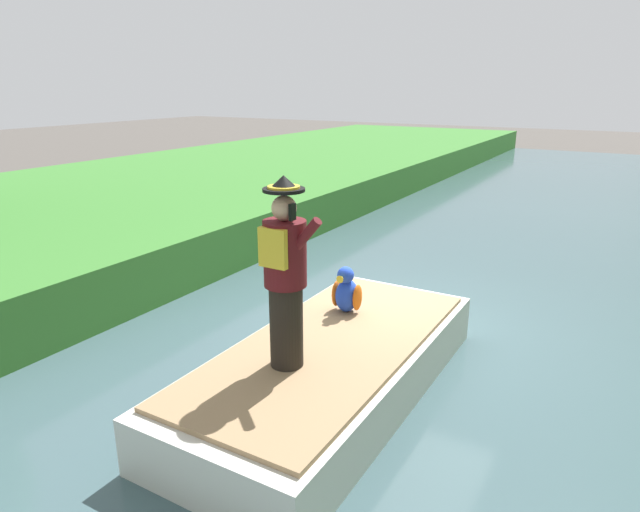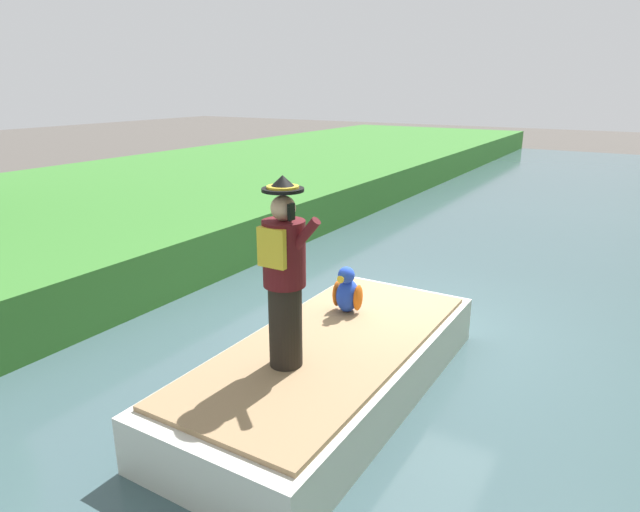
# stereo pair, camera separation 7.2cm
# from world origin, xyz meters

# --- Properties ---
(ground_plane) EXTENTS (80.00, 80.00, 0.00)m
(ground_plane) POSITION_xyz_m (0.00, 0.00, 0.00)
(ground_plane) COLOR #4C4742
(canal_water) EXTENTS (6.84, 48.00, 0.10)m
(canal_water) POSITION_xyz_m (0.00, 0.00, 0.05)
(canal_water) COLOR #3D565B
(canal_water) RESTS_ON ground
(grass_bank_near) EXTENTS (9.30, 48.00, 0.98)m
(grass_bank_near) POSITION_xyz_m (-8.07, 0.00, 0.49)
(grass_bank_near) COLOR #38752D
(grass_bank_near) RESTS_ON ground
(boat) EXTENTS (1.80, 4.20, 0.61)m
(boat) POSITION_xyz_m (0.00, -1.98, 0.40)
(boat) COLOR silver
(boat) RESTS_ON canal_water
(person_pirate) EXTENTS (0.61, 0.42, 1.85)m
(person_pirate) POSITION_xyz_m (-0.12, -2.63, 1.64)
(person_pirate) COLOR black
(person_pirate) RESTS_ON boat
(parrot_plush) EXTENTS (0.36, 0.35, 0.57)m
(parrot_plush) POSITION_xyz_m (-0.24, -1.16, 0.95)
(parrot_plush) COLOR blue
(parrot_plush) RESTS_ON boat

